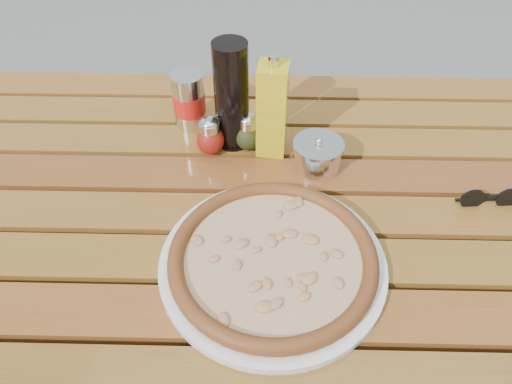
{
  "coord_description": "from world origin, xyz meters",
  "views": [
    {
      "loc": [
        0.01,
        -0.6,
        1.4
      ],
      "look_at": [
        0.0,
        0.02,
        0.78
      ],
      "focal_mm": 35.0,
      "sensor_mm": 36.0,
      "label": 1
    }
  ],
  "objects_px": {
    "soda_can": "(189,101)",
    "parmesan_tin": "(317,155)",
    "pepper_shaker": "(210,137)",
    "table": "(256,239)",
    "plate": "(273,264)",
    "oregano_shaker": "(248,132)",
    "olive_oil_cruet": "(272,110)",
    "pizza": "(273,258)",
    "dark_bottle": "(232,96)",
    "sunglasses": "(489,198)"
  },
  "relations": [
    {
      "from": "table",
      "to": "dark_bottle",
      "type": "xyz_separation_m",
      "value": [
        -0.05,
        0.2,
        0.19
      ]
    },
    {
      "from": "pizza",
      "to": "parmesan_tin",
      "type": "height_order",
      "value": "parmesan_tin"
    },
    {
      "from": "olive_oil_cruet",
      "to": "parmesan_tin",
      "type": "xyz_separation_m",
      "value": [
        0.09,
        -0.05,
        -0.07
      ]
    },
    {
      "from": "soda_can",
      "to": "parmesan_tin",
      "type": "relative_size",
      "value": 0.96
    },
    {
      "from": "table",
      "to": "soda_can",
      "type": "relative_size",
      "value": 11.67
    },
    {
      "from": "plate",
      "to": "dark_bottle",
      "type": "bearing_deg",
      "value": 104.26
    },
    {
      "from": "oregano_shaker",
      "to": "dark_bottle",
      "type": "height_order",
      "value": "dark_bottle"
    },
    {
      "from": "plate",
      "to": "oregano_shaker",
      "type": "xyz_separation_m",
      "value": [
        -0.05,
        0.3,
        0.03
      ]
    },
    {
      "from": "olive_oil_cruet",
      "to": "soda_can",
      "type": "bearing_deg",
      "value": 154.59
    },
    {
      "from": "plate",
      "to": "soda_can",
      "type": "bearing_deg",
      "value": 114.83
    },
    {
      "from": "soda_can",
      "to": "olive_oil_cruet",
      "type": "distance_m",
      "value": 0.19
    },
    {
      "from": "table",
      "to": "pizza",
      "type": "xyz_separation_m",
      "value": [
        0.03,
        -0.12,
        0.1
      ]
    },
    {
      "from": "plate",
      "to": "sunglasses",
      "type": "relative_size",
      "value": 3.28
    },
    {
      "from": "plate",
      "to": "dark_bottle",
      "type": "relative_size",
      "value": 1.64
    },
    {
      "from": "pepper_shaker",
      "to": "oregano_shaker",
      "type": "distance_m",
      "value": 0.08
    },
    {
      "from": "table",
      "to": "olive_oil_cruet",
      "type": "xyz_separation_m",
      "value": [
        0.03,
        0.17,
        0.17
      ]
    },
    {
      "from": "pizza",
      "to": "oregano_shaker",
      "type": "distance_m",
      "value": 0.3
    },
    {
      "from": "pizza",
      "to": "oregano_shaker",
      "type": "height_order",
      "value": "oregano_shaker"
    },
    {
      "from": "plate",
      "to": "dark_bottle",
      "type": "xyz_separation_m",
      "value": [
        -0.08,
        0.31,
        0.1
      ]
    },
    {
      "from": "soda_can",
      "to": "plate",
      "type": "bearing_deg",
      "value": -65.17
    },
    {
      "from": "oregano_shaker",
      "to": "soda_can",
      "type": "height_order",
      "value": "soda_can"
    },
    {
      "from": "table",
      "to": "dark_bottle",
      "type": "height_order",
      "value": "dark_bottle"
    },
    {
      "from": "pizza",
      "to": "olive_oil_cruet",
      "type": "height_order",
      "value": "olive_oil_cruet"
    },
    {
      "from": "sunglasses",
      "to": "soda_can",
      "type": "bearing_deg",
      "value": 154.47
    },
    {
      "from": "parmesan_tin",
      "to": "dark_bottle",
      "type": "bearing_deg",
      "value": 155.67
    },
    {
      "from": "pizza",
      "to": "pepper_shaker",
      "type": "xyz_separation_m",
      "value": [
        -0.12,
        0.28,
        0.02
      ]
    },
    {
      "from": "oregano_shaker",
      "to": "soda_can",
      "type": "bearing_deg",
      "value": 148.55
    },
    {
      "from": "pepper_shaker",
      "to": "parmesan_tin",
      "type": "bearing_deg",
      "value": -11.42
    },
    {
      "from": "pizza",
      "to": "parmesan_tin",
      "type": "relative_size",
      "value": 2.73
    },
    {
      "from": "oregano_shaker",
      "to": "parmesan_tin",
      "type": "xyz_separation_m",
      "value": [
        0.13,
        -0.06,
        -0.01
      ]
    },
    {
      "from": "plate",
      "to": "olive_oil_cruet",
      "type": "bearing_deg",
      "value": 90.46
    },
    {
      "from": "olive_oil_cruet",
      "to": "sunglasses",
      "type": "distance_m",
      "value": 0.42
    },
    {
      "from": "dark_bottle",
      "to": "soda_can",
      "type": "bearing_deg",
      "value": 147.76
    },
    {
      "from": "oregano_shaker",
      "to": "olive_oil_cruet",
      "type": "bearing_deg",
      "value": -6.16
    },
    {
      "from": "table",
      "to": "olive_oil_cruet",
      "type": "height_order",
      "value": "olive_oil_cruet"
    },
    {
      "from": "table",
      "to": "soda_can",
      "type": "bearing_deg",
      "value": 119.38
    },
    {
      "from": "soda_can",
      "to": "parmesan_tin",
      "type": "xyz_separation_m",
      "value": [
        0.26,
        -0.13,
        -0.03
      ]
    },
    {
      "from": "plate",
      "to": "pepper_shaker",
      "type": "relative_size",
      "value": 4.39
    },
    {
      "from": "pizza",
      "to": "sunglasses",
      "type": "bearing_deg",
      "value": 20.93
    },
    {
      "from": "pizza",
      "to": "pepper_shaker",
      "type": "bearing_deg",
      "value": 113.43
    },
    {
      "from": "table",
      "to": "pepper_shaker",
      "type": "distance_m",
      "value": 0.22
    },
    {
      "from": "table",
      "to": "pepper_shaker",
      "type": "xyz_separation_m",
      "value": [
        -0.09,
        0.16,
        0.11
      ]
    },
    {
      "from": "parmesan_tin",
      "to": "sunglasses",
      "type": "distance_m",
      "value": 0.31
    },
    {
      "from": "parmesan_tin",
      "to": "sunglasses",
      "type": "height_order",
      "value": "parmesan_tin"
    },
    {
      "from": "soda_can",
      "to": "olive_oil_cruet",
      "type": "height_order",
      "value": "olive_oil_cruet"
    },
    {
      "from": "pepper_shaker",
      "to": "parmesan_tin",
      "type": "relative_size",
      "value": 0.65
    },
    {
      "from": "plate",
      "to": "oregano_shaker",
      "type": "distance_m",
      "value": 0.3
    },
    {
      "from": "oregano_shaker",
      "to": "pizza",
      "type": "bearing_deg",
      "value": -80.73
    },
    {
      "from": "table",
      "to": "olive_oil_cruet",
      "type": "distance_m",
      "value": 0.25
    },
    {
      "from": "oregano_shaker",
      "to": "dark_bottle",
      "type": "relative_size",
      "value": 0.37
    }
  ]
}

